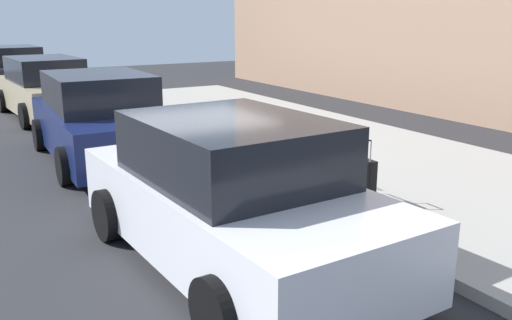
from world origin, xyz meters
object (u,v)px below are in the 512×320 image
parked_car_beige_2 (46,89)px  parked_car_charcoal_3 (14,70)px  fire_hydrant (235,132)px  parked_car_white_0 (232,196)px  parked_car_navy_1 (101,120)px  suitcase_navy_3 (295,154)px  suitcase_teal_4 (273,148)px  suitcase_red_5 (260,144)px  bollard_post (214,130)px  suitcase_silver_1 (331,175)px  suitcase_black_0 (362,182)px  suitcase_maroon_2 (313,166)px

parked_car_beige_2 → parked_car_charcoal_3: bearing=-0.0°
fire_hydrant → parked_car_white_0: size_ratio=0.17×
fire_hydrant → parked_car_beige_2: parked_car_beige_2 is taller
parked_car_white_0 → parked_car_navy_1: bearing=-0.0°
suitcase_navy_3 → fire_hydrant: (1.87, 0.08, 0.03)m
parked_car_navy_1 → parked_car_charcoal_3: bearing=0.0°
suitcase_navy_3 → suitcase_teal_4: (0.53, 0.08, -0.01)m
parked_car_white_0 → suitcase_navy_3: bearing=-47.5°
suitcase_red_5 → bollard_post: 1.46m
fire_hydrant → parked_car_beige_2: size_ratio=0.16×
suitcase_silver_1 → suitcase_red_5: (2.16, -0.10, 0.01)m
parked_car_beige_2 → bollard_post: bearing=-161.6°
suitcase_black_0 → parked_car_beige_2: parked_car_beige_2 is taller
parked_car_white_0 → parked_car_beige_2: (10.56, 0.00, -0.02)m
fire_hydrant → suitcase_silver_1: bearing=178.7°
parked_car_charcoal_3 → suitcase_black_0: bearing=-172.2°
suitcase_navy_3 → parked_car_beige_2: 8.80m
fire_hydrant → parked_car_white_0: (-3.91, 2.16, 0.22)m
parked_car_charcoal_3 → suitcase_navy_3: bearing=-171.3°
parked_car_navy_1 → parked_car_white_0: bearing=180.0°
suitcase_red_5 → parked_car_navy_1: 3.10m
suitcase_maroon_2 → fire_hydrant: bearing=0.6°
suitcase_black_0 → parked_car_white_0: parked_car_white_0 is taller
fire_hydrant → parked_car_charcoal_3: parked_car_charcoal_3 is taller
suitcase_silver_1 → fire_hydrant: bearing=-1.3°
suitcase_maroon_2 → suitcase_navy_3: 0.58m
suitcase_silver_1 → bollard_post: 3.61m
suitcase_black_0 → suitcase_maroon_2: suitcase_black_0 is taller
suitcase_teal_4 → suitcase_red_5: 0.50m
parked_car_white_0 → bollard_post: bearing=-24.0°
suitcase_black_0 → fire_hydrant: 3.51m
suitcase_red_5 → parked_car_navy_1: (2.16, 2.20, 0.29)m
suitcase_teal_4 → parked_car_beige_2: (7.98, 2.16, 0.24)m
suitcase_teal_4 → parked_car_white_0: size_ratio=0.17×
suitcase_maroon_2 → suitcase_teal_4: (1.11, 0.03, 0.04)m
suitcase_silver_1 → parked_car_navy_1: 4.81m
bollard_post → parked_car_beige_2: size_ratio=0.15×
bollard_post → parked_car_white_0: 4.95m
suitcase_black_0 → parked_car_charcoal_3: size_ratio=0.22×
suitcase_silver_1 → suitcase_navy_3: suitcase_silver_1 is taller
suitcase_maroon_2 → suitcase_teal_4: bearing=1.5°
bollard_post → suitcase_silver_1: bearing=-178.7°
bollard_post → fire_hydrant: bearing=-166.0°
parked_car_white_0 → parked_car_charcoal_3: 16.61m
parked_car_beige_2 → suitcase_silver_1: bearing=-167.8°
suitcase_maroon_2 → suitcase_navy_3: bearing=-5.2°
suitcase_navy_3 → bollard_post: size_ratio=1.16×
suitcase_navy_3 → suitcase_teal_4: suitcase_navy_3 is taller
suitcase_teal_4 → suitcase_red_5: size_ratio=0.82×
suitcase_teal_4 → parked_car_charcoal_3: 14.20m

